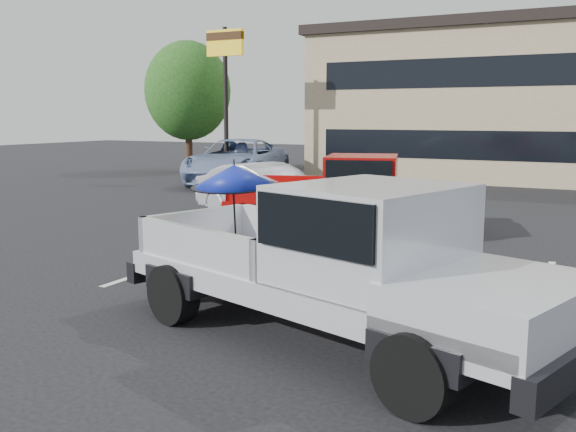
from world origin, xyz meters
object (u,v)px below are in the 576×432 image
Objects in this scene: motel_sign at (225,63)px; tree_left at (188,91)px; silver_pickup at (353,257)px; silver_sedan at (267,191)px; blue_suv at (237,161)px; red_pickup at (355,191)px.

tree_left is at bearing 143.13° from motel_sign.
motel_sign is at bearing 144.51° from silver_pickup.
motel_sign reaches higher than silver_sedan.
silver_sedan is 0.68× the size of blue_suv.
blue_suv is (4.84, -3.56, -2.88)m from tree_left.
motel_sign is 1.00× the size of silver_pickup.
blue_suv is at bearing -33.44° from motel_sign.
red_pickup is at bearing 128.85° from silver_pickup.
motel_sign is at bearing -36.87° from tree_left.
silver_pickup is 1.09× the size of red_pickup.
tree_left reaches higher than silver_pickup.
blue_suv is (-5.18, 6.94, 0.16)m from silver_sedan.
tree_left is 23.94m from silver_pickup.
motel_sign is 0.97× the size of blue_suv.
tree_left reaches higher than motel_sign.
tree_left reaches higher than blue_suv.
tree_left is at bearing 62.46° from silver_sedan.
silver_pickup is 0.98× the size of blue_suv.
silver_pickup is at bearing -53.13° from motel_sign.
silver_pickup is 18.00m from blue_suv.
blue_suv reaches higher than silver_sedan.
tree_left is 1.43× the size of silver_sedan.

